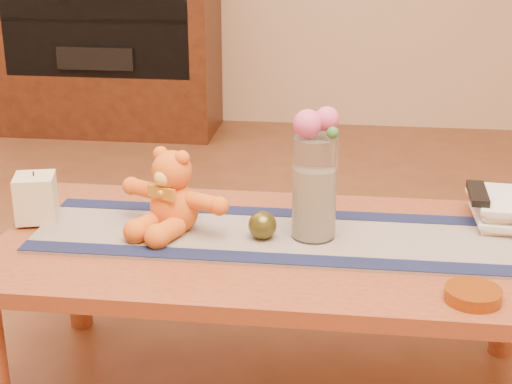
# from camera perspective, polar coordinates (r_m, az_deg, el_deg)

# --- Properties ---
(coffee_table_top) EXTENTS (1.40, 0.70, 0.04)m
(coffee_table_top) POSITION_cam_1_polar(r_m,az_deg,el_deg) (1.96, 1.45, -4.18)
(coffee_table_top) COLOR maroon
(coffee_table_top) RESTS_ON floor
(table_leg_bl) EXTENTS (0.07, 0.07, 0.41)m
(table_leg_bl) POSITION_cam_1_polar(r_m,az_deg,el_deg) (2.45, -13.00, -5.25)
(table_leg_bl) COLOR maroon
(table_leg_bl) RESTS_ON floor
(table_leg_br) EXTENTS (0.07, 0.07, 0.41)m
(table_leg_br) POSITION_cam_1_polar(r_m,az_deg,el_deg) (2.36, 17.95, -6.85)
(table_leg_br) COLOR maroon
(table_leg_br) RESTS_ON floor
(persian_runner) EXTENTS (1.20, 0.35, 0.01)m
(persian_runner) POSITION_cam_1_polar(r_m,az_deg,el_deg) (1.98, 1.13, -3.20)
(persian_runner) COLOR #1F1B4D
(persian_runner) RESTS_ON coffee_table_top
(runner_border_near) EXTENTS (1.20, 0.06, 0.00)m
(runner_border_near) POSITION_cam_1_polar(r_m,az_deg,el_deg) (1.84, 0.67, -4.86)
(runner_border_near) COLOR #121838
(runner_border_near) RESTS_ON persian_runner
(runner_border_far) EXTENTS (1.20, 0.06, 0.00)m
(runner_border_far) POSITION_cam_1_polar(r_m,az_deg,el_deg) (2.11, 1.55, -1.50)
(runner_border_far) COLOR #121838
(runner_border_far) RESTS_ON persian_runner
(teddy_bear) EXTENTS (0.37, 0.35, 0.20)m
(teddy_bear) POSITION_cam_1_polar(r_m,az_deg,el_deg) (1.98, -6.05, 0.06)
(teddy_bear) COLOR orange
(teddy_bear) RESTS_ON persian_runner
(pillar_candle) EXTENTS (0.12, 0.12, 0.12)m
(pillar_candle) POSITION_cam_1_polar(r_m,az_deg,el_deg) (2.12, -15.83, -0.40)
(pillar_candle) COLOR beige
(pillar_candle) RESTS_ON persian_runner
(candle_wick) EXTENTS (0.00, 0.00, 0.01)m
(candle_wick) POSITION_cam_1_polar(r_m,az_deg,el_deg) (2.10, -16.01, 1.31)
(candle_wick) COLOR black
(candle_wick) RESTS_ON pillar_candle
(glass_vase) EXTENTS (0.11, 0.11, 0.26)m
(glass_vase) POSITION_cam_1_polar(r_m,az_deg,el_deg) (1.92, 4.30, 0.30)
(glass_vase) COLOR silver
(glass_vase) RESTS_ON persian_runner
(potpourri_fill) EXTENTS (0.09, 0.09, 0.18)m
(potpourri_fill) POSITION_cam_1_polar(r_m,az_deg,el_deg) (1.93, 4.27, -0.78)
(potpourri_fill) COLOR beige
(potpourri_fill) RESTS_ON glass_vase
(rose_left) EXTENTS (0.07, 0.07, 0.07)m
(rose_left) POSITION_cam_1_polar(r_m,az_deg,el_deg) (1.86, 3.80, 5.01)
(rose_left) COLOR #C9477C
(rose_left) RESTS_ON glass_vase
(rose_right) EXTENTS (0.06, 0.06, 0.06)m
(rose_right) POSITION_cam_1_polar(r_m,az_deg,el_deg) (1.87, 5.22, 5.37)
(rose_right) COLOR #C9477C
(rose_right) RESTS_ON glass_vase
(blue_flower_back) EXTENTS (0.04, 0.04, 0.04)m
(blue_flower_back) POSITION_cam_1_polar(r_m,az_deg,el_deg) (1.90, 4.79, 5.13)
(blue_flower_back) COLOR #4C58A6
(blue_flower_back) RESTS_ON glass_vase
(blue_flower_side) EXTENTS (0.04, 0.04, 0.04)m
(blue_flower_side) POSITION_cam_1_polar(r_m,az_deg,el_deg) (1.89, 3.55, 4.82)
(blue_flower_side) COLOR #4C58A6
(blue_flower_side) RESTS_ON glass_vase
(leaf_sprig) EXTENTS (0.03, 0.03, 0.03)m
(leaf_sprig) POSITION_cam_1_polar(r_m,az_deg,el_deg) (1.85, 5.63, 4.34)
(leaf_sprig) COLOR #33662D
(leaf_sprig) RESTS_ON glass_vase
(bronze_ball) EXTENTS (0.09, 0.09, 0.07)m
(bronze_ball) POSITION_cam_1_polar(r_m,az_deg,el_deg) (1.93, 0.47, -2.45)
(bronze_ball) COLOR #444116
(bronze_ball) RESTS_ON persian_runner
(book_bottom) EXTENTS (0.17, 0.23, 0.02)m
(book_bottom) POSITION_cam_1_polar(r_m,az_deg,el_deg) (2.14, 15.73, -1.88)
(book_bottom) COLOR beige
(book_bottom) RESTS_ON coffee_table_top
(book_lower) EXTENTS (0.19, 0.24, 0.02)m
(book_lower) POSITION_cam_1_polar(r_m,az_deg,el_deg) (2.13, 15.92, -1.45)
(book_lower) COLOR beige
(book_lower) RESTS_ON book_bottom
(book_upper) EXTENTS (0.18, 0.23, 0.02)m
(book_upper) POSITION_cam_1_polar(r_m,az_deg,el_deg) (2.13, 15.66, -0.89)
(book_upper) COLOR beige
(book_upper) RESTS_ON book_lower
(book_top) EXTENTS (0.18, 0.24, 0.02)m
(book_top) POSITION_cam_1_polar(r_m,az_deg,el_deg) (2.12, 15.99, -0.48)
(book_top) COLOR beige
(book_top) RESTS_ON book_upper
(tv_remote) EXTENTS (0.05, 0.16, 0.02)m
(tv_remote) POSITION_cam_1_polar(r_m,az_deg,el_deg) (2.11, 15.95, -0.11)
(tv_remote) COLOR black
(tv_remote) RESTS_ON book_top
(amber_dish) EXTENTS (0.16, 0.16, 0.03)m
(amber_dish) POSITION_cam_1_polar(r_m,az_deg,el_deg) (1.73, 15.62, -7.27)
(amber_dish) COLOR #BF5914
(amber_dish) RESTS_ON coffee_table_top
(media_cabinet) EXTENTS (1.20, 0.50, 1.10)m
(media_cabinet) POSITION_cam_1_polar(r_m,az_deg,el_deg) (4.52, -10.76, 11.28)
(media_cabinet) COLOR black
(media_cabinet) RESTS_ON floor
(cabinet_cavity) EXTENTS (1.02, 0.03, 0.61)m
(cabinet_cavity) POSITION_cam_1_polar(r_m,az_deg,el_deg) (4.29, -11.81, 12.20)
(cabinet_cavity) COLOR black
(cabinet_cavity) RESTS_ON media_cabinet
(cabinet_shelf) EXTENTS (1.02, 0.20, 0.02)m
(cabinet_shelf) POSITION_cam_1_polar(r_m,az_deg,el_deg) (4.37, -11.45, 12.37)
(cabinet_shelf) COLOR black
(cabinet_shelf) RESTS_ON media_cabinet
(stereo_lower) EXTENTS (0.42, 0.28, 0.12)m
(stereo_lower) POSITION_cam_1_polar(r_m,az_deg,el_deg) (4.42, -11.19, 9.87)
(stereo_lower) COLOR black
(stereo_lower) RESTS_ON media_cabinet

